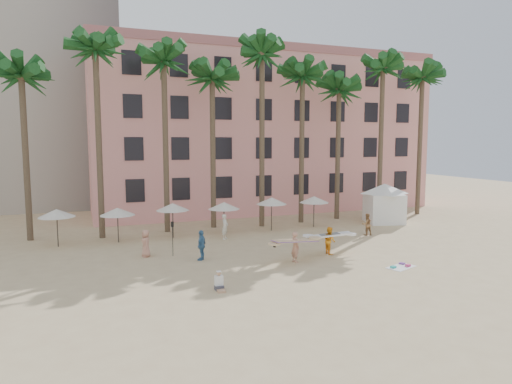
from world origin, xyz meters
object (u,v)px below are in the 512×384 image
at_px(cabana, 384,200).
at_px(carrier_yellow, 295,245).
at_px(pink_hotel, 257,134).
at_px(carrier_white, 330,239).

xyz_separation_m(cabana, carrier_yellow, (-13.30, -9.20, -1.02)).
relative_size(pink_hotel, carrier_white, 11.89).
bearing_deg(carrier_white, cabana, 38.35).
xyz_separation_m(pink_hotel, carrier_white, (-3.52, -22.03, -7.05)).
bearing_deg(carrier_white, pink_hotel, 80.93).
height_order(pink_hotel, cabana, pink_hotel).
height_order(carrier_yellow, carrier_white, carrier_yellow).
bearing_deg(cabana, carrier_white, -141.65).
distance_m(pink_hotel, cabana, 16.55).
bearing_deg(pink_hotel, carrier_white, -99.07).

